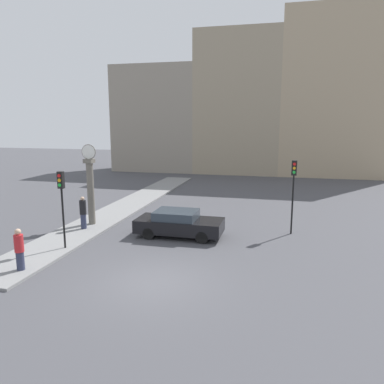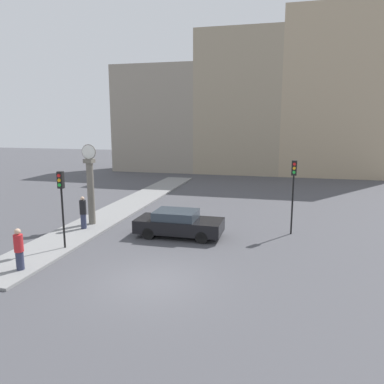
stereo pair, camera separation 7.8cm
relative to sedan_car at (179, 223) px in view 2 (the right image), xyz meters
The scene contains 9 objects.
ground_plane 5.66m from the sedan_car, 83.88° to the right, with size 120.00×120.00×0.00m, color #47474C.
sidewalk_corner 7.86m from the sedan_car, 132.94° to the left, with size 2.57×26.66×0.11m, color gray.
building_row 26.19m from the sedan_car, 86.01° to the left, with size 30.56×5.00×17.26m.
sedan_car is the anchor object (origin of this frame).
traffic_light_near 5.90m from the sedan_car, 144.23° to the right, with size 0.26×0.24×3.52m.
traffic_light_far 6.26m from the sedan_car, 18.21° to the left, with size 0.26×0.24×3.87m.
street_clock 5.59m from the sedan_car, behind, with size 0.82×0.50×4.47m.
pedestrian_red_top 7.63m from the sedan_car, 128.30° to the right, with size 0.35×0.35×1.66m.
pedestrian_black_jacket 5.29m from the sedan_car, behind, with size 0.35×0.35×1.76m.
Camera 2 is at (4.53, -12.18, 5.81)m, focal length 35.00 mm.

